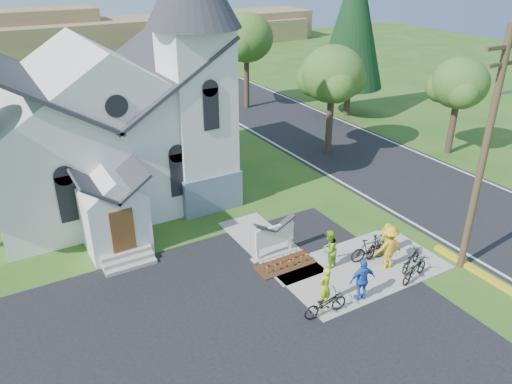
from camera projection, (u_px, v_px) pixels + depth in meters
ground at (341, 285)px, 20.22m from camera, size 120.00×120.00×0.00m
road at (319, 136)px, 36.38m from camera, size 8.00×90.00×0.02m
sidewalk at (361, 268)px, 21.27m from camera, size 7.00×4.00×0.05m
church at (107, 104)px, 25.16m from camera, size 12.35×12.00×13.00m
church_sign at (274, 236)px, 21.71m from camera, size 2.20×0.40×1.70m
flower_bed at (285, 265)px, 21.45m from camera, size 2.60×1.10×0.07m
utility_pole at (486, 148)px, 19.10m from camera, size 3.45×0.28×10.00m
tree_road_near at (333, 75)px, 31.10m from camera, size 4.00×4.00×7.05m
tree_road_mid at (246, 38)px, 40.41m from camera, size 4.40×4.40×7.80m
tree_road_far at (460, 84)px, 31.39m from camera, size 3.60×3.60×6.30m
conifer at (354, 21)px, 37.74m from camera, size 5.20×5.20×12.40m
distant_hills at (87, 36)px, 64.60m from camera, size 61.00×10.00×5.60m
cyclist_0 at (325, 286)px, 18.70m from camera, size 0.66×0.49×1.65m
bike_0 at (325, 304)px, 18.32m from camera, size 1.84×0.73×0.95m
cyclist_1 at (329, 249)px, 20.92m from camera, size 1.04×0.93×1.76m
bike_1 at (369, 250)px, 21.52m from camera, size 1.85×0.81×1.07m
cyclist_2 at (362, 280)px, 18.94m from camera, size 1.12×0.63×1.80m
bike_2 at (414, 269)px, 20.31m from camera, size 1.87×1.06×0.93m
cyclist_3 at (389, 247)px, 20.87m from camera, size 1.39×0.96×1.97m
bike_3 at (378, 243)px, 21.93m from camera, size 1.91×1.06×1.11m
cyclist_4 at (387, 239)px, 21.90m from camera, size 0.77×0.53×1.52m
bike_4 at (411, 259)px, 21.05m from camera, size 1.75×1.15×0.87m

